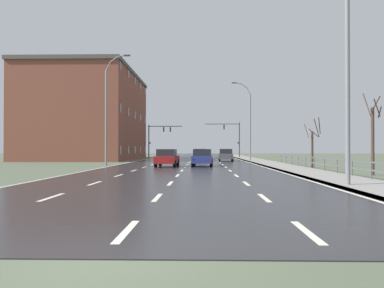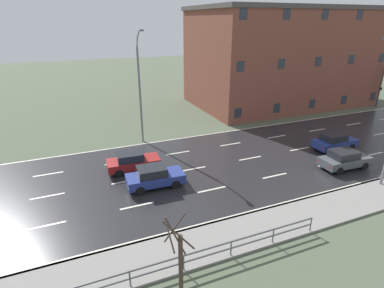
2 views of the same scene
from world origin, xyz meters
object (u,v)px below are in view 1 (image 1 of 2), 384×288
car_far_left (167,158)px  car_distant (226,155)px  street_lamp_left_bank (108,111)px  street_lamp_midground (249,122)px  brick_building (89,116)px  traffic_signal_right (233,134)px  car_mid_centre (202,158)px  street_lamp_foreground (343,55)px  car_far_right (200,155)px  traffic_signal_left (157,135)px

car_far_left → car_distant: bearing=71.8°
car_distant → street_lamp_left_bank: bearing=-128.5°
street_lamp_midground → brick_building: (-22.91, 8.14, 1.48)m
traffic_signal_right → car_mid_centre: bearing=-98.9°
car_mid_centre → car_distant: same height
street_lamp_left_bank → car_mid_centre: street_lamp_left_bank is taller
car_mid_centre → brick_building: bearing=128.2°
car_distant → street_lamp_foreground: bearing=-82.3°
car_far_right → traffic_signal_left: bearing=114.0°
traffic_signal_right → brick_building: (-22.22, -10.20, 2.35)m
car_distant → car_far_left: (-6.12, -15.86, 0.00)m
car_mid_centre → car_far_left: 3.25m
traffic_signal_left → car_distant: bearing=-60.8°
car_far_left → brick_building: (-13.83, 24.32, 5.64)m
street_lamp_left_bank → car_distant: 18.60m
traffic_signal_left → brick_building: size_ratio=0.24×
traffic_signal_right → car_far_left: (-8.39, -34.53, -3.28)m
street_lamp_midground → car_distant: size_ratio=2.42×
car_far_right → car_mid_centre: bearing=-89.1°
car_mid_centre → car_far_left: size_ratio=1.00×
street_lamp_foreground → street_lamp_left_bank: (-14.87, 20.86, -0.43)m
car_far_right → brick_building: bearing=159.7°
street_lamp_foreground → street_lamp_left_bank: bearing=125.5°
car_mid_centre → brick_building: 29.47m
car_far_left → street_lamp_left_bank: bearing=161.5°
street_lamp_left_bank → brick_building: brick_building is taller
street_lamp_midground → car_far_right: bearing=162.6°
car_distant → brick_building: size_ratio=0.17×
street_lamp_foreground → brick_building: (-22.88, 42.90, 0.85)m
street_lamp_left_bank → brick_building: (-8.01, 22.04, 1.28)m
car_far_right → brick_building: (-16.70, 6.19, 5.64)m
car_distant → traffic_signal_left: bearing=122.0°
street_lamp_midground → traffic_signal_right: 18.37m
street_lamp_midground → car_distant: street_lamp_midground is taller
street_lamp_midground → street_lamp_left_bank: size_ratio=0.96×
brick_building → traffic_signal_right: bearing=24.7°
traffic_signal_right → car_mid_centre: size_ratio=1.47×
traffic_signal_left → brick_building: brick_building is taller
traffic_signal_right → car_mid_centre: traffic_signal_right is taller
street_lamp_midground → street_lamp_left_bank: 20.38m
street_lamp_left_bank → traffic_signal_right: bearing=66.2°
traffic_signal_left → car_mid_centre: size_ratio=1.42×
traffic_signal_left → car_distant: traffic_signal_left is taller
street_lamp_left_bank → traffic_signal_right: (14.21, 32.24, -1.07)m
street_lamp_midground → car_mid_centre: 16.94m
traffic_signal_left → car_far_left: 35.74m
street_lamp_left_bank → car_distant: size_ratio=2.52×
traffic_signal_right → traffic_signal_left: bearing=176.7°
traffic_signal_left → car_far_left: size_ratio=1.41×
street_lamp_foreground → brick_building: brick_building is taller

